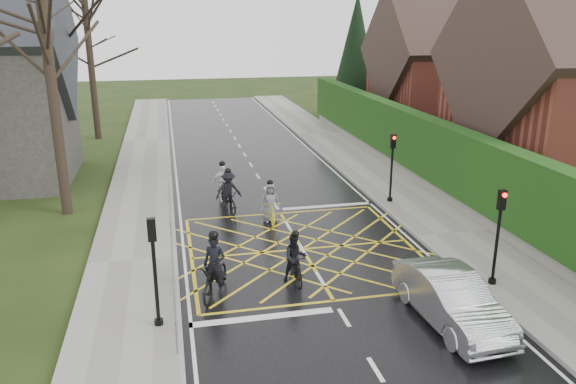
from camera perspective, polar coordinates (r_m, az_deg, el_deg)
name	(u,v)px	position (r m, az deg, el deg)	size (l,w,h in m)	color
ground	(302,249)	(20.61, 1.46, -5.84)	(120.00, 120.00, 0.00)	black
road	(302,249)	(20.61, 1.46, -5.82)	(9.00, 80.00, 0.01)	black
sidewalk_right	(453,234)	(22.67, 16.40, -4.16)	(3.00, 80.00, 0.15)	gray
sidewalk_left	(133,262)	(20.13, -15.50, -6.86)	(3.00, 80.00, 0.15)	gray
stone_wall	(427,182)	(28.40, 13.90, 0.98)	(0.50, 38.00, 0.70)	slate
hedge	(429,147)	(27.97, 14.16, 4.42)	(0.90, 38.00, 2.80)	#15370F
house_far	(448,73)	(41.36, 15.92, 11.53)	(9.80, 8.80, 10.30)	brown
conifer	(356,57)	(47.05, 6.91, 13.47)	(4.60, 4.60, 10.00)	black
tree_near	(44,22)	(24.80, -23.55, 15.52)	(9.24, 9.24, 11.44)	black
tree_mid	(52,6)	(32.85, -22.89, 16.99)	(10.08, 10.08, 12.48)	black
tree_far	(88,31)	(40.68, -19.70, 15.12)	(8.40, 8.40, 10.40)	black
railing_south	(174,285)	(16.61, -11.54, -9.25)	(0.05, 5.04, 1.03)	slate
railing_north	(170,203)	(23.57, -11.93, -1.14)	(0.05, 6.04, 1.03)	slate
traffic_light_ne	(392,169)	(25.39, 10.48, 2.35)	(0.24, 0.31, 3.21)	black
traffic_light_se	(497,238)	(18.33, 20.49, -4.44)	(0.24, 0.31, 3.21)	black
traffic_light_sw	(155,273)	(15.34, -13.35, -8.06)	(0.24, 0.31, 3.21)	black
cyclist_rear	(215,274)	(17.33, -7.41, -8.27)	(1.50, 2.23, 2.05)	black
cyclist_back	(295,262)	(18.00, 0.76, -7.16)	(0.77, 1.72, 1.72)	black
cyclist_mid	(229,195)	(24.55, -6.04, -0.32)	(1.23, 2.06, 1.91)	black
cyclist_front	(223,187)	(25.78, -6.61, 0.54)	(1.06, 1.94, 1.90)	black
cyclist_lead	(270,207)	(23.10, -1.79, -1.58)	(0.81, 1.86, 1.79)	gold
car	(451,299)	(16.30, 16.26, -10.39)	(1.53, 4.39, 1.45)	#B7B8BE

